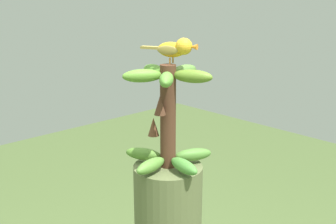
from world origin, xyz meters
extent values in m
cylinder|color=#4C2D1E|center=(0.00, 0.00, 1.39)|extent=(0.05, 0.05, 0.33)
ellipsoid|color=#498B37|center=(0.09, -0.01, 1.26)|extent=(0.13, 0.06, 0.04)
ellipsoid|color=#4E8233|center=(0.04, 0.08, 1.26)|extent=(0.09, 0.13, 0.04)
ellipsoid|color=#558337|center=(-0.06, 0.06, 1.26)|extent=(0.12, 0.12, 0.04)
ellipsoid|color=#4E7D2C|center=(-0.08, -0.04, 1.26)|extent=(0.13, 0.09, 0.04)
ellipsoid|color=#568735|center=(0.01, -0.09, 1.26)|extent=(0.06, 0.13, 0.04)
ellipsoid|color=olive|center=(0.07, 0.03, 1.53)|extent=(0.13, 0.09, 0.04)
ellipsoid|color=#547F36|center=(-0.01, 0.08, 1.53)|extent=(0.06, 0.13, 0.04)
ellipsoid|color=#50862E|center=(-0.08, 0.01, 1.53)|extent=(0.13, 0.06, 0.04)
ellipsoid|color=#5A8E2F|center=(-0.04, -0.07, 1.53)|extent=(0.10, 0.13, 0.04)
ellipsoid|color=#558E33|center=(0.05, -0.06, 1.53)|extent=(0.12, 0.12, 0.04)
cone|color=#4C2D1E|center=(0.01, -0.05, 1.44)|extent=(0.04, 0.04, 0.06)
cone|color=brown|center=(-0.04, -0.03, 1.36)|extent=(0.04, 0.04, 0.06)
cylinder|color=#C68933|center=(-0.01, 0.01, 1.57)|extent=(0.01, 0.01, 0.02)
cylinder|color=#C68933|center=(-0.02, 0.04, 1.57)|extent=(0.01, 0.01, 0.02)
ellipsoid|color=gold|center=(-0.01, 0.03, 1.60)|extent=(0.10, 0.07, 0.05)
ellipsoid|color=olive|center=(-0.01, 0.01, 1.60)|extent=(0.07, 0.03, 0.03)
ellipsoid|color=olive|center=(-0.02, 0.04, 1.60)|extent=(0.07, 0.03, 0.03)
cube|color=olive|center=(-0.08, 0.00, 1.61)|extent=(0.07, 0.04, 0.01)
sphere|color=gold|center=(0.03, 0.04, 1.62)|extent=(0.05, 0.05, 0.05)
sphere|color=black|center=(0.03, 0.06, 1.62)|extent=(0.01, 0.01, 0.01)
cone|color=orange|center=(0.06, 0.05, 1.62)|extent=(0.03, 0.03, 0.02)
camera|label=1|loc=(0.92, -0.86, 1.76)|focal=44.31mm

